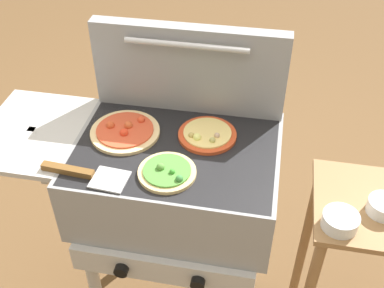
{
  "coord_description": "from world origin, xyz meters",
  "views": [
    {
      "loc": [
        0.26,
        -1.09,
        1.85
      ],
      "look_at": [
        0.05,
        0.0,
        0.92
      ],
      "focal_mm": 44.56,
      "sensor_mm": 36.0,
      "label": 1
    }
  ],
  "objects_px": {
    "spatula": "(85,174)",
    "topping_bowl_near": "(340,221)",
    "topping_bowl_far": "(383,207)",
    "prep_table": "(369,251)",
    "pizza_pepperoni": "(125,131)",
    "pizza_veggie": "(168,172)",
    "grill": "(173,181)",
    "pizza_cheese": "(207,135)"
  },
  "relations": [
    {
      "from": "grill",
      "to": "topping_bowl_near",
      "type": "relative_size",
      "value": 8.87
    },
    {
      "from": "spatula",
      "to": "topping_bowl_near",
      "type": "height_order",
      "value": "spatula"
    },
    {
      "from": "pizza_pepperoni",
      "to": "spatula",
      "type": "bearing_deg",
      "value": -104.93
    },
    {
      "from": "pizza_cheese",
      "to": "prep_table",
      "type": "relative_size",
      "value": 0.24
    },
    {
      "from": "grill",
      "to": "prep_table",
      "type": "bearing_deg",
      "value": 0.37
    },
    {
      "from": "spatula",
      "to": "topping_bowl_far",
      "type": "relative_size",
      "value": 2.69
    },
    {
      "from": "pizza_pepperoni",
      "to": "prep_table",
      "type": "distance_m",
      "value": 0.91
    },
    {
      "from": "pizza_veggie",
      "to": "spatula",
      "type": "distance_m",
      "value": 0.24
    },
    {
      "from": "topping_bowl_near",
      "to": "topping_bowl_far",
      "type": "height_order",
      "value": "same"
    },
    {
      "from": "grill",
      "to": "topping_bowl_near",
      "type": "bearing_deg",
      "value": -11.11
    },
    {
      "from": "grill",
      "to": "pizza_pepperoni",
      "type": "relative_size",
      "value": 4.33
    },
    {
      "from": "grill",
      "to": "spatula",
      "type": "relative_size",
      "value": 3.64
    },
    {
      "from": "pizza_cheese",
      "to": "topping_bowl_near",
      "type": "bearing_deg",
      "value": -22.3
    },
    {
      "from": "grill",
      "to": "pizza_pepperoni",
      "type": "xyz_separation_m",
      "value": [
        -0.16,
        0.04,
        0.15
      ]
    },
    {
      "from": "pizza_cheese",
      "to": "spatula",
      "type": "bearing_deg",
      "value": -142.62
    },
    {
      "from": "pizza_pepperoni",
      "to": "topping_bowl_far",
      "type": "distance_m",
      "value": 0.83
    },
    {
      "from": "grill",
      "to": "topping_bowl_far",
      "type": "xyz_separation_m",
      "value": [
        0.66,
        -0.02,
        0.03
      ]
    },
    {
      "from": "pizza_pepperoni",
      "to": "pizza_veggie",
      "type": "xyz_separation_m",
      "value": [
        0.18,
        -0.16,
        -0.0
      ]
    },
    {
      "from": "grill",
      "to": "prep_table",
      "type": "height_order",
      "value": "grill"
    },
    {
      "from": "pizza_cheese",
      "to": "spatula",
      "type": "relative_size",
      "value": 0.7
    },
    {
      "from": "spatula",
      "to": "prep_table",
      "type": "xyz_separation_m",
      "value": [
        0.89,
        0.17,
        -0.36
      ]
    },
    {
      "from": "topping_bowl_far",
      "to": "pizza_cheese",
      "type": "bearing_deg",
      "value": 170.53
    },
    {
      "from": "prep_table",
      "to": "topping_bowl_near",
      "type": "distance_m",
      "value": 0.3
    },
    {
      "from": "pizza_pepperoni",
      "to": "pizza_veggie",
      "type": "relative_size",
      "value": 1.3
    },
    {
      "from": "spatula",
      "to": "topping_bowl_far",
      "type": "height_order",
      "value": "spatula"
    },
    {
      "from": "pizza_cheese",
      "to": "spatula",
      "type": "distance_m",
      "value": 0.4
    },
    {
      "from": "pizza_veggie",
      "to": "prep_table",
      "type": "bearing_deg",
      "value": 10.67
    },
    {
      "from": "spatula",
      "to": "topping_bowl_near",
      "type": "distance_m",
      "value": 0.75
    },
    {
      "from": "pizza_veggie",
      "to": "topping_bowl_far",
      "type": "height_order",
      "value": "pizza_veggie"
    },
    {
      "from": "topping_bowl_near",
      "to": "prep_table",
      "type": "bearing_deg",
      "value": 35.85
    },
    {
      "from": "spatula",
      "to": "prep_table",
      "type": "distance_m",
      "value": 0.98
    },
    {
      "from": "pizza_pepperoni",
      "to": "topping_bowl_near",
      "type": "relative_size",
      "value": 2.05
    },
    {
      "from": "prep_table",
      "to": "topping_bowl_far",
      "type": "bearing_deg",
      "value": -124.6
    },
    {
      "from": "pizza_veggie",
      "to": "prep_table",
      "type": "height_order",
      "value": "pizza_veggie"
    },
    {
      "from": "topping_bowl_far",
      "to": "topping_bowl_near",
      "type": "bearing_deg",
      "value": -148.06
    },
    {
      "from": "topping_bowl_near",
      "to": "topping_bowl_far",
      "type": "xyz_separation_m",
      "value": [
        0.13,
        0.08,
        0.0
      ]
    },
    {
      "from": "pizza_cheese",
      "to": "prep_table",
      "type": "height_order",
      "value": "pizza_cheese"
    },
    {
      "from": "spatula",
      "to": "grill",
      "type": "bearing_deg",
      "value": 38.17
    },
    {
      "from": "spatula",
      "to": "prep_table",
      "type": "relative_size",
      "value": 0.34
    },
    {
      "from": "pizza_pepperoni",
      "to": "prep_table",
      "type": "xyz_separation_m",
      "value": [
        0.83,
        -0.04,
        -0.36
      ]
    },
    {
      "from": "topping_bowl_near",
      "to": "spatula",
      "type": "bearing_deg",
      "value": -174.84
    },
    {
      "from": "grill",
      "to": "pizza_veggie",
      "type": "height_order",
      "value": "pizza_veggie"
    }
  ]
}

